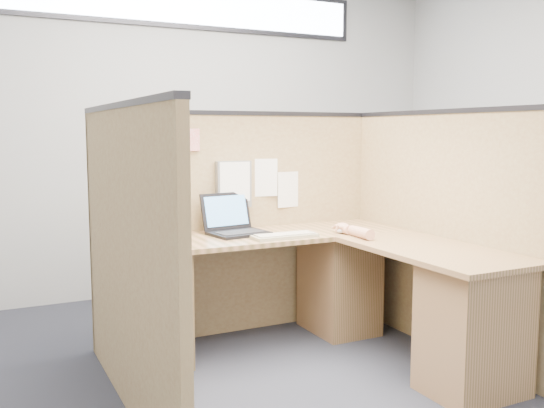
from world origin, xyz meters
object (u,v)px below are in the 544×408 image
laptop (235,224)px  l_desk (316,296)px  mouse (342,230)px  keyboard (285,236)px

laptop → l_desk: bearing=-65.4°
mouse → l_desk: bearing=-148.2°
mouse → keyboard: bearing=178.8°
l_desk → keyboard: size_ratio=4.64×
l_desk → laptop: size_ratio=5.01×
keyboard → l_desk: bearing=-60.7°
laptop → mouse: laptop is taller
l_desk → mouse: size_ratio=19.10×
l_desk → laptop: laptop is taller
laptop → keyboard: 0.37m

